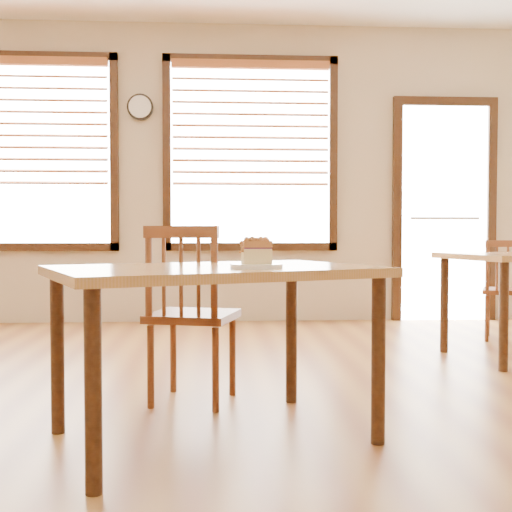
{
  "coord_description": "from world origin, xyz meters",
  "views": [
    {
      "loc": [
        -0.04,
        -2.51,
        0.89
      ],
      "look_at": [
        0.12,
        0.15,
        0.8
      ],
      "focal_mm": 45.0,
      "sensor_mm": 36.0,
      "label": 1
    }
  ],
  "objects_px": {
    "plate": "(256,266)",
    "cafe_table_main": "(213,286)",
    "cafe_chair_second": "(507,289)",
    "cafe_chair_main": "(191,313)",
    "wall_clock": "(140,107)",
    "cake_slice": "(256,251)"
  },
  "relations": [
    {
      "from": "wall_clock",
      "to": "cake_slice",
      "type": "bearing_deg",
      "value": -76.52
    },
    {
      "from": "wall_clock",
      "to": "plate",
      "type": "height_order",
      "value": "wall_clock"
    },
    {
      "from": "cafe_chair_second",
      "to": "cafe_table_main",
      "type": "bearing_deg",
      "value": 69.68
    },
    {
      "from": "cake_slice",
      "to": "plate",
      "type": "bearing_deg",
      "value": 74.53
    },
    {
      "from": "wall_clock",
      "to": "cafe_chair_second",
      "type": "bearing_deg",
      "value": -21.99
    },
    {
      "from": "wall_clock",
      "to": "cafe_table_main",
      "type": "relative_size",
      "value": 0.17
    },
    {
      "from": "cafe_chair_main",
      "to": "cafe_chair_second",
      "type": "bearing_deg",
      "value": -128.81
    },
    {
      "from": "cafe_table_main",
      "to": "cafe_chair_main",
      "type": "height_order",
      "value": "cafe_chair_main"
    },
    {
      "from": "cafe_chair_main",
      "to": "cake_slice",
      "type": "distance_m",
      "value": 0.86
    },
    {
      "from": "wall_clock",
      "to": "cafe_chair_main",
      "type": "bearing_deg",
      "value": -78.74
    },
    {
      "from": "cafe_chair_second",
      "to": "cafe_chair_main",
      "type": "bearing_deg",
      "value": 60.51
    },
    {
      "from": "plate",
      "to": "cafe_table_main",
      "type": "bearing_deg",
      "value": 140.99
    },
    {
      "from": "cafe_table_main",
      "to": "wall_clock",
      "type": "bearing_deg",
      "value": 78.72
    },
    {
      "from": "wall_clock",
      "to": "cake_slice",
      "type": "distance_m",
      "value": 4.16
    },
    {
      "from": "cafe_chair_main",
      "to": "cafe_chair_second",
      "type": "distance_m",
      "value": 3.14
    },
    {
      "from": "cafe_chair_second",
      "to": "cake_slice",
      "type": "xyz_separation_m",
      "value": [
        -2.25,
        -2.56,
        0.39
      ]
    },
    {
      "from": "cafe_chair_second",
      "to": "cake_slice",
      "type": "distance_m",
      "value": 3.43
    },
    {
      "from": "wall_clock",
      "to": "plate",
      "type": "relative_size",
      "value": 1.2
    },
    {
      "from": "cafe_table_main",
      "to": "cafe_chair_second",
      "type": "relative_size",
      "value": 1.86
    },
    {
      "from": "wall_clock",
      "to": "cafe_table_main",
      "type": "xyz_separation_m",
      "value": [
        0.74,
        -3.69,
        -1.49
      ]
    },
    {
      "from": "plate",
      "to": "cake_slice",
      "type": "bearing_deg",
      "value": -98.95
    },
    {
      "from": "wall_clock",
      "to": "cafe_table_main",
      "type": "distance_m",
      "value": 4.05
    }
  ]
}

